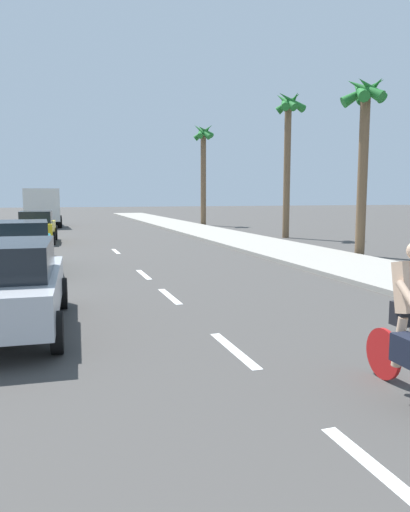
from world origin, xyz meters
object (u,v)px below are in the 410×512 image
parked_car_teal (20,245)px  palm_tree_far (288,128)px  delivery_truck (41,206)px  palm_tree_distant (203,153)px  parked_car_yellow (37,226)px  parked_car_silver (3,284)px  palm_tree_mid (364,121)px

parked_car_teal → palm_tree_far: palm_tree_far is taller
delivery_truck → palm_tree_distant: 12.83m
parked_car_teal → palm_tree_far: (13.30, 8.49, 5.07)m
parked_car_yellow → palm_tree_far: size_ratio=0.49×
parked_car_yellow → palm_tree_distant: (12.04, 10.86, 4.75)m
palm_tree_far → palm_tree_distant: (-0.98, 11.99, -0.32)m
palm_tree_far → palm_tree_distant: size_ratio=1.01×
parked_car_silver → parked_car_yellow: 16.43m
parked_car_yellow → parked_car_teal: bearing=-88.7°
palm_tree_mid → palm_tree_distant: (0.01, 20.10, 0.47)m
parked_car_silver → parked_car_yellow: size_ratio=1.14×
parked_car_silver → palm_tree_distant: 30.28m
parked_car_teal → parked_car_yellow: size_ratio=1.12×
palm_tree_mid → parked_car_yellow: bearing=142.5°
parked_car_teal → palm_tree_distant: bearing=58.0°
parked_car_silver → palm_tree_distant: size_ratio=0.57×
palm_tree_far → palm_tree_distant: bearing=94.7°
palm_tree_far → palm_tree_distant: 12.04m
parked_car_teal → palm_tree_mid: palm_tree_mid is taller
delivery_truck → parked_car_silver: bearing=-92.5°
delivery_truck → palm_tree_far: palm_tree_far is taller
delivery_truck → palm_tree_far: (12.99, -13.95, 4.40)m
parked_car_teal → palm_tree_mid: 13.03m
parked_car_yellow → palm_tree_distant: bearing=44.9°
delivery_truck → palm_tree_distant: palm_tree_distant is taller
parked_car_teal → parked_car_silver: bearing=-90.3°
parked_car_teal → palm_tree_mid: size_ratio=0.64×
palm_tree_mid → palm_tree_distant: size_ratio=0.87×
parked_car_teal → parked_car_yellow: 9.63m
parked_car_silver → parked_car_teal: same height
parked_car_silver → parked_car_teal: bearing=93.8°
parked_car_silver → delivery_truck: bearing=92.6°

